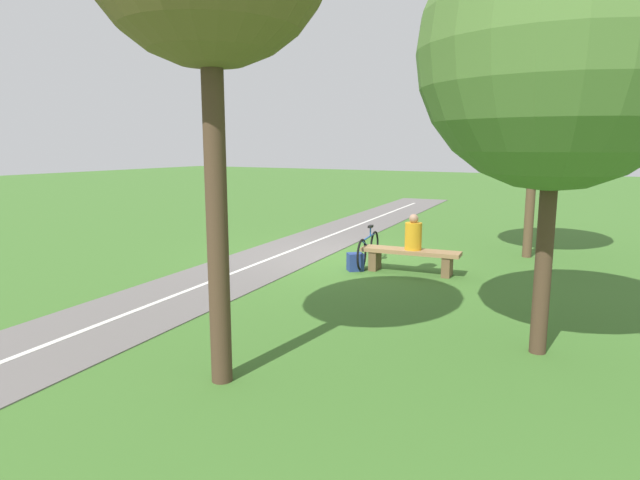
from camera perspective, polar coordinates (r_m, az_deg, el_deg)
name	(u,v)px	position (r m, az deg, el deg)	size (l,w,h in m)	color
ground_plane	(339,257)	(12.47, 1.95, -1.80)	(80.00, 80.00, 0.00)	#3D6B28
paved_path	(185,292)	(9.81, -13.94, -5.30)	(2.11, 36.00, 0.02)	#66605E
path_centre_line	(185,291)	(9.81, -13.94, -5.24)	(0.10, 32.00, 0.00)	silver
bench	(410,256)	(11.03, 9.44, -1.70)	(2.00, 0.64, 0.48)	#937047
person_seated	(413,235)	(10.94, 9.75, 0.56)	(0.37, 0.37, 0.72)	orange
bicycle	(368,249)	(11.64, 5.08, -0.93)	(0.35, 1.72, 0.84)	black
backpack	(355,262)	(11.14, 3.70, -2.31)	(0.40, 0.39, 0.36)	navy
tree_far_left	(559,50)	(7.03, 23.75, 17.74)	(3.20, 3.20, 5.20)	#473323
tree_far_right	(538,91)	(13.17, 21.84, 14.26)	(2.94, 2.94, 5.17)	brown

